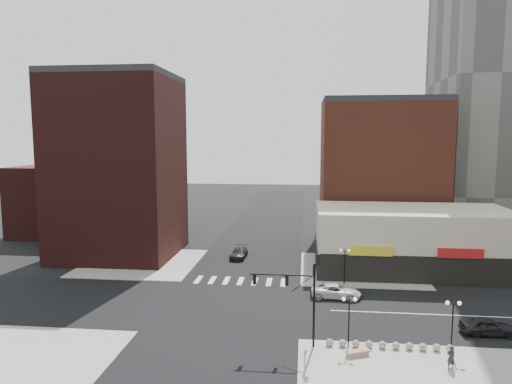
{
  "coord_description": "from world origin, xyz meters",
  "views": [
    {
      "loc": [
        7.34,
        -43.68,
        16.98
      ],
      "look_at": [
        2.03,
        5.59,
        11.0
      ],
      "focal_mm": 32.0,
      "sensor_mm": 36.0,
      "label": 1
    }
  ],
  "objects_px": {
    "dark_sedan_north": "(239,253)",
    "stone_bench": "(358,353)",
    "street_lamp_se_a": "(349,309)",
    "dark_sedan_east": "(487,326)",
    "street_lamp_se_b": "(453,313)",
    "pedestrian": "(451,357)",
    "street_lamp_ne": "(345,257)",
    "white_suv": "(336,291)",
    "traffic_signal": "(302,287)"
  },
  "relations": [
    {
      "from": "traffic_signal",
      "to": "dark_sedan_east",
      "type": "height_order",
      "value": "traffic_signal"
    },
    {
      "from": "traffic_signal",
      "to": "stone_bench",
      "type": "bearing_deg",
      "value": -20.48
    },
    {
      "from": "dark_sedan_east",
      "to": "street_lamp_se_b",
      "type": "bearing_deg",
      "value": 131.59
    },
    {
      "from": "street_lamp_se_b",
      "to": "street_lamp_ne",
      "type": "distance_m",
      "value": 17.46
    },
    {
      "from": "traffic_signal",
      "to": "dark_sedan_north",
      "type": "height_order",
      "value": "traffic_signal"
    },
    {
      "from": "street_lamp_se_a",
      "to": "stone_bench",
      "type": "relative_size",
      "value": 2.12
    },
    {
      "from": "street_lamp_se_a",
      "to": "white_suv",
      "type": "height_order",
      "value": "street_lamp_se_a"
    },
    {
      "from": "street_lamp_se_b",
      "to": "white_suv",
      "type": "relative_size",
      "value": 0.8
    },
    {
      "from": "dark_sedan_east",
      "to": "dark_sedan_north",
      "type": "distance_m",
      "value": 33.72
    },
    {
      "from": "street_lamp_ne",
      "to": "white_suv",
      "type": "height_order",
      "value": "street_lamp_ne"
    },
    {
      "from": "white_suv",
      "to": "pedestrian",
      "type": "height_order",
      "value": "pedestrian"
    },
    {
      "from": "pedestrian",
      "to": "street_lamp_ne",
      "type": "bearing_deg",
      "value": -88.52
    },
    {
      "from": "white_suv",
      "to": "pedestrian",
      "type": "bearing_deg",
      "value": -150.39
    },
    {
      "from": "dark_sedan_east",
      "to": "dark_sedan_north",
      "type": "relative_size",
      "value": 0.91
    },
    {
      "from": "dark_sedan_north",
      "to": "pedestrian",
      "type": "height_order",
      "value": "pedestrian"
    },
    {
      "from": "street_lamp_se_a",
      "to": "pedestrian",
      "type": "distance_m",
      "value": 7.98
    },
    {
      "from": "dark_sedan_north",
      "to": "street_lamp_se_b",
      "type": "bearing_deg",
      "value": -49.21
    },
    {
      "from": "dark_sedan_east",
      "to": "stone_bench",
      "type": "bearing_deg",
      "value": 113.53
    },
    {
      "from": "dark_sedan_east",
      "to": "dark_sedan_north",
      "type": "xyz_separation_m",
      "value": [
        -24.97,
        22.66,
        -0.05
      ]
    },
    {
      "from": "dark_sedan_north",
      "to": "stone_bench",
      "type": "bearing_deg",
      "value": -61.73
    },
    {
      "from": "street_lamp_se_b",
      "to": "white_suv",
      "type": "distance_m",
      "value": 14.57
    },
    {
      "from": "pedestrian",
      "to": "street_lamp_se_b",
      "type": "bearing_deg",
      "value": -124.31
    },
    {
      "from": "pedestrian",
      "to": "traffic_signal",
      "type": "bearing_deg",
      "value": -31.55
    },
    {
      "from": "street_lamp_ne",
      "to": "dark_sedan_east",
      "type": "relative_size",
      "value": 0.92
    },
    {
      "from": "pedestrian",
      "to": "street_lamp_se_a",
      "type": "bearing_deg",
      "value": -37.61
    },
    {
      "from": "street_lamp_ne",
      "to": "dark_sedan_north",
      "type": "bearing_deg",
      "value": 142.58
    },
    {
      "from": "stone_bench",
      "to": "street_lamp_se_b",
      "type": "bearing_deg",
      "value": -12.02
    },
    {
      "from": "dark_sedan_north",
      "to": "stone_bench",
      "type": "height_order",
      "value": "dark_sedan_north"
    },
    {
      "from": "traffic_signal",
      "to": "stone_bench",
      "type": "distance_m",
      "value": 6.55
    },
    {
      "from": "street_lamp_ne",
      "to": "dark_sedan_east",
      "type": "bearing_deg",
      "value": -47.29
    },
    {
      "from": "street_lamp_se_b",
      "to": "dark_sedan_north",
      "type": "relative_size",
      "value": 0.84
    },
    {
      "from": "street_lamp_se_b",
      "to": "white_suv",
      "type": "bearing_deg",
      "value": 124.85
    },
    {
      "from": "street_lamp_se_a",
      "to": "street_lamp_se_b",
      "type": "distance_m",
      "value": 8.0
    },
    {
      "from": "dark_sedan_north",
      "to": "pedestrian",
      "type": "relative_size",
      "value": 2.87
    },
    {
      "from": "stone_bench",
      "to": "dark_sedan_east",
      "type": "bearing_deg",
      "value": 1.55
    },
    {
      "from": "street_lamp_ne",
      "to": "white_suv",
      "type": "bearing_deg",
      "value": -105.83
    },
    {
      "from": "street_lamp_se_b",
      "to": "pedestrian",
      "type": "distance_m",
      "value": 3.68
    },
    {
      "from": "street_lamp_se_a",
      "to": "stone_bench",
      "type": "height_order",
      "value": "street_lamp_se_a"
    },
    {
      "from": "stone_bench",
      "to": "white_suv",
      "type": "bearing_deg",
      "value": 70.26
    },
    {
      "from": "pedestrian",
      "to": "stone_bench",
      "type": "relative_size",
      "value": 0.88
    },
    {
      "from": "traffic_signal",
      "to": "pedestrian",
      "type": "height_order",
      "value": "traffic_signal"
    },
    {
      "from": "traffic_signal",
      "to": "street_lamp_se_b",
      "type": "bearing_deg",
      "value": -0.82
    },
    {
      "from": "white_suv",
      "to": "stone_bench",
      "type": "bearing_deg",
      "value": -173.73
    },
    {
      "from": "dark_sedan_east",
      "to": "street_lamp_se_a",
      "type": "bearing_deg",
      "value": 106.43
    },
    {
      "from": "traffic_signal",
      "to": "dark_sedan_north",
      "type": "relative_size",
      "value": 1.57
    },
    {
      "from": "street_lamp_ne",
      "to": "pedestrian",
      "type": "xyz_separation_m",
      "value": [
        6.13,
        -18.73,
        -2.3
      ]
    },
    {
      "from": "traffic_signal",
      "to": "dark_sedan_east",
      "type": "distance_m",
      "value": 16.91
    },
    {
      "from": "traffic_signal",
      "to": "white_suv",
      "type": "bearing_deg",
      "value": 72.92
    },
    {
      "from": "street_lamp_se_b",
      "to": "dark_sedan_north",
      "type": "xyz_separation_m",
      "value": [
        -20.78,
        26.54,
        -2.57
      ]
    },
    {
      "from": "white_suv",
      "to": "street_lamp_se_a",
      "type": "bearing_deg",
      "value": -176.22
    }
  ]
}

